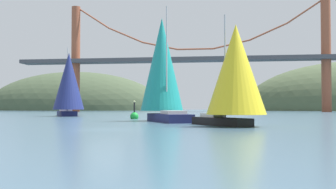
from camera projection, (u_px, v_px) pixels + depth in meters
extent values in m
plane|color=#426075|center=(105.00, 130.00, 27.10)|extent=(360.00, 360.00, 0.00)
ellipsoid|color=#425138|center=(74.00, 110.00, 168.27)|extent=(79.22, 44.00, 33.10)
cylinder|color=brown|center=(76.00, 59.00, 127.02)|extent=(2.80, 2.80, 34.25)
cylinder|color=brown|center=(326.00, 55.00, 116.36)|extent=(2.80, 2.80, 34.25)
cube|color=#47474C|center=(195.00, 60.00, 121.66)|extent=(114.13, 6.00, 1.20)
cylinder|color=brown|center=(92.00, 17.00, 126.67)|extent=(11.44, 0.50, 7.75)
cylinder|color=brown|center=(126.00, 35.00, 124.96)|extent=(11.36, 0.50, 5.35)
cylinder|color=brown|center=(160.00, 46.00, 123.33)|extent=(11.27, 0.50, 2.93)
cylinder|color=brown|center=(195.00, 49.00, 121.77)|extent=(11.16, 0.50, 0.50)
cylinder|color=brown|center=(232.00, 44.00, 120.28)|extent=(11.27, 0.50, 2.93)
cylinder|color=brown|center=(268.00, 32.00, 118.87)|extent=(11.36, 0.50, 5.35)
cylinder|color=brown|center=(306.00, 11.00, 117.54)|extent=(11.44, 0.50, 7.75)
cube|color=#191E4C|center=(67.00, 114.00, 66.48)|extent=(6.22, 8.53, 0.82)
cube|color=beige|center=(66.00, 110.00, 67.90)|extent=(2.96, 3.26, 0.36)
cylinder|color=#B2B2B7|center=(68.00, 79.00, 65.88)|extent=(0.14, 0.14, 10.76)
cone|color=navy|center=(69.00, 81.00, 64.15)|extent=(6.85, 6.85, 9.39)
cube|color=black|center=(221.00, 122.00, 33.00)|extent=(5.24, 6.40, 0.67)
cube|color=beige|center=(213.00, 115.00, 34.08)|extent=(2.28, 2.48, 0.36)
cylinder|color=#B2B2B7|center=(225.00, 66.00, 32.56)|extent=(0.14, 0.14, 8.66)
cone|color=yellow|center=(236.00, 69.00, 31.25)|extent=(6.68, 6.68, 7.27)
cube|color=#191E4C|center=(169.00, 118.00, 40.83)|extent=(5.92, 8.71, 0.84)
cube|color=beige|center=(173.00, 112.00, 39.40)|extent=(2.93, 3.27, 0.36)
cylinder|color=#B2B2B7|center=(167.00, 60.00, 41.82)|extent=(0.14, 0.14, 11.59)
cone|color=teal|center=(162.00, 64.00, 43.58)|extent=(6.33, 6.33, 10.42)
sphere|color=green|center=(134.00, 116.00, 51.00)|extent=(1.10, 1.10, 1.10)
cylinder|color=black|center=(134.00, 108.00, 51.04)|extent=(0.20, 0.20, 1.60)
sphere|color=#F2EA99|center=(134.00, 101.00, 51.07)|extent=(0.24, 0.24, 0.24)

